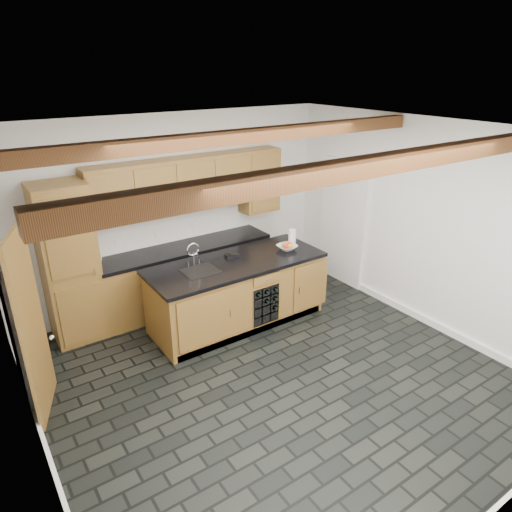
{
  "coord_description": "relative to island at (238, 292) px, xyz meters",
  "views": [
    {
      "loc": [
        -2.67,
        -3.53,
        3.41
      ],
      "look_at": [
        0.28,
        0.8,
        1.19
      ],
      "focal_mm": 32.0,
      "sensor_mm": 36.0,
      "label": 1
    }
  ],
  "objects": [
    {
      "name": "faucet",
      "position": [
        -0.56,
        0.05,
        0.5
      ],
      "size": [
        0.45,
        0.4,
        0.34
      ],
      "color": "black",
      "rests_on": "island"
    },
    {
      "name": "ground",
      "position": [
        -0.31,
        -1.28,
        -0.47
      ],
      "size": [
        5.0,
        5.0,
        0.0
      ],
      "primitive_type": "plane",
      "color": "black",
      "rests_on": "ground"
    },
    {
      "name": "island",
      "position": [
        0.0,
        0.0,
        0.0
      ],
      "size": [
        2.48,
        0.96,
        0.93
      ],
      "color": "olive",
      "rests_on": "ground"
    },
    {
      "name": "fruit_cluster",
      "position": [
        0.83,
        -0.03,
        0.54
      ],
      "size": [
        0.16,
        0.17,
        0.07
      ],
      "color": "red",
      "rests_on": "fruit_bowl"
    },
    {
      "name": "kitchen_scale",
      "position": [
        0.03,
        0.19,
        0.49
      ],
      "size": [
        0.19,
        0.12,
        0.06
      ],
      "rotation": [
        0.0,
        0.0,
        -0.13
      ],
      "color": "black",
      "rests_on": "island"
    },
    {
      "name": "room_shell",
      "position": [
        -0.39,
        -0.75,
        1.06
      ],
      "size": [
        5.01,
        5.0,
        5.0
      ],
      "color": "white",
      "rests_on": "ground"
    },
    {
      "name": "mug",
      "position": [
        -1.58,
        0.98,
        0.51
      ],
      "size": [
        0.13,
        0.13,
        0.1
      ],
      "primitive_type": "imported",
      "rotation": [
        0.0,
        0.0,
        0.36
      ],
      "color": "white",
      "rests_on": "back_cabinetry"
    },
    {
      "name": "paper_towel",
      "position": [
        0.99,
        0.06,
        0.59
      ],
      "size": [
        0.11,
        0.11,
        0.24
      ],
      "primitive_type": "cylinder",
      "color": "white",
      "rests_on": "island"
    },
    {
      "name": "back_cabinetry",
      "position": [
        -0.68,
        0.95,
        0.51
      ],
      "size": [
        3.65,
        0.62,
        2.2
      ],
      "color": "olive",
      "rests_on": "ground"
    },
    {
      "name": "fruit_bowl",
      "position": [
        0.83,
        -0.03,
        0.5
      ],
      "size": [
        0.29,
        0.29,
        0.07
      ],
      "primitive_type": "imported",
      "rotation": [
        0.0,
        0.0,
        0.06
      ],
      "color": "beige",
      "rests_on": "island"
    }
  ]
}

